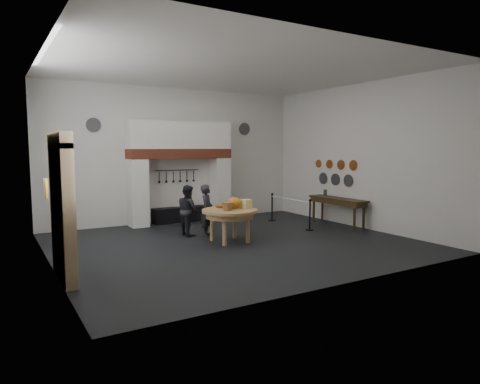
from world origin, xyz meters
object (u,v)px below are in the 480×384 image
visitor_near (207,210)px  visitor_far (188,210)px  work_table (230,211)px  side_table (338,199)px  barrier_post_far (272,208)px  barrier_post_near (310,216)px  iron_range (180,215)px

visitor_near → visitor_far: 0.57m
work_table → visitor_far: bearing=114.1°
side_table → barrier_post_far: same height
barrier_post_near → barrier_post_far: size_ratio=1.00×
side_table → barrier_post_near: size_ratio=2.44×
work_table → iron_range: bearing=89.0°
iron_range → barrier_post_far: barrier_post_far is taller
iron_range → side_table: bearing=-38.3°
barrier_post_far → barrier_post_near: bearing=-90.0°
iron_range → work_table: size_ratio=1.28×
work_table → visitor_near: size_ratio=1.00×
iron_range → barrier_post_near: barrier_post_near is taller
barrier_post_far → side_table: bearing=-54.9°
visitor_near → barrier_post_near: (3.08, -0.82, -0.29)m
barrier_post_near → barrier_post_far: same height
barrier_post_near → barrier_post_far: (0.00, 2.00, 0.00)m
visitor_far → iron_range: bearing=-19.5°
visitor_far → barrier_post_near: 3.70m
side_table → barrier_post_near: bearing=-172.6°
work_table → barrier_post_near: 2.90m
iron_range → work_table: bearing=-91.0°
iron_range → side_table: size_ratio=0.86×
visitor_near → visitor_far: bearing=80.6°
visitor_near → barrier_post_near: 3.20m
iron_range → barrier_post_far: size_ratio=2.11×
visitor_near → side_table: (4.37, -0.65, 0.13)m
visitor_near → barrier_post_far: bearing=-33.4°
barrier_post_near → iron_range: bearing=129.6°
visitor_near → barrier_post_far: 3.31m
visitor_far → side_table: 4.88m
visitor_far → barrier_post_near: bearing=-111.9°
iron_range → barrier_post_near: bearing=-50.4°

